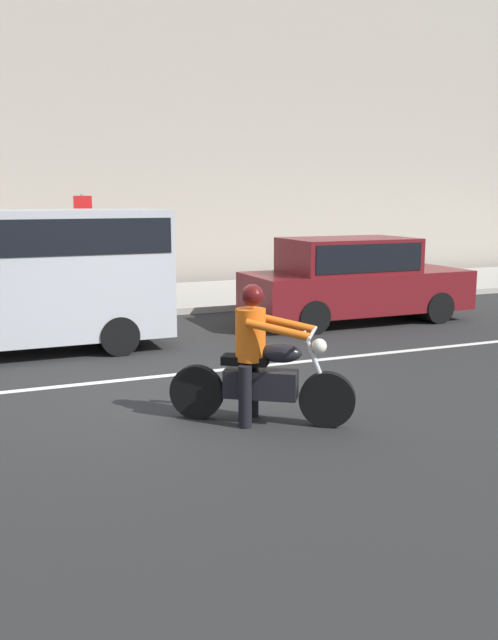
{
  "coord_description": "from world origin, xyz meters",
  "views": [
    {
      "loc": [
        -2.4,
        -8.47,
        2.54
      ],
      "look_at": [
        1.1,
        -0.24,
        0.95
      ],
      "focal_mm": 38.96,
      "sensor_mm": 36.0,
      "label": 1
    }
  ],
  "objects_px": {
    "motorcycle_with_rider_orange_stripe": "(260,367)",
    "street_sign_post": "(84,235)",
    "parked_van_silver": "(11,271)",
    "pedestrian_bystander": "(150,257)",
    "parked_sedan_maroon": "(354,279)"
  },
  "relations": [
    {
      "from": "motorcycle_with_rider_orange_stripe",
      "to": "pedestrian_bystander",
      "type": "distance_m",
      "value": 8.78
    },
    {
      "from": "parked_van_silver",
      "to": "street_sign_post",
      "type": "xyz_separation_m",
      "value": [
        2.11,
        5.35,
        0.27
      ]
    },
    {
      "from": "parked_sedan_maroon",
      "to": "street_sign_post",
      "type": "bearing_deg",
      "value": 131.58
    },
    {
      "from": "street_sign_post",
      "to": "pedestrian_bystander",
      "type": "xyz_separation_m",
      "value": [
        1.23,
        -1.51,
        -0.47
      ]
    },
    {
      "from": "parked_sedan_maroon",
      "to": "pedestrian_bystander",
      "type": "height_order",
      "value": "pedestrian_bystander"
    },
    {
      "from": "motorcycle_with_rider_orange_stripe",
      "to": "parked_sedan_maroon",
      "type": "bearing_deg",
      "value": 49.66
    },
    {
      "from": "motorcycle_with_rider_orange_stripe",
      "to": "pedestrian_bystander",
      "type": "bearing_deg",
      "value": 82.96
    },
    {
      "from": "motorcycle_with_rider_orange_stripe",
      "to": "parked_sedan_maroon",
      "type": "relative_size",
      "value": 0.39
    },
    {
      "from": "motorcycle_with_rider_orange_stripe",
      "to": "street_sign_post",
      "type": "bearing_deg",
      "value": 90.88
    },
    {
      "from": "parked_sedan_maroon",
      "to": "street_sign_post",
      "type": "height_order",
      "value": "street_sign_post"
    },
    {
      "from": "parked_sedan_maroon",
      "to": "street_sign_post",
      "type": "xyz_separation_m",
      "value": [
        -4.51,
        5.08,
        0.74
      ]
    },
    {
      "from": "parked_van_silver",
      "to": "street_sign_post",
      "type": "distance_m",
      "value": 5.76
    },
    {
      "from": "parked_van_silver",
      "to": "motorcycle_with_rider_orange_stripe",
      "type": "bearing_deg",
      "value": -65.01
    },
    {
      "from": "parked_sedan_maroon",
      "to": "pedestrian_bystander",
      "type": "relative_size",
      "value": 2.67
    },
    {
      "from": "parked_van_silver",
      "to": "pedestrian_bystander",
      "type": "relative_size",
      "value": 2.88
    }
  ]
}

